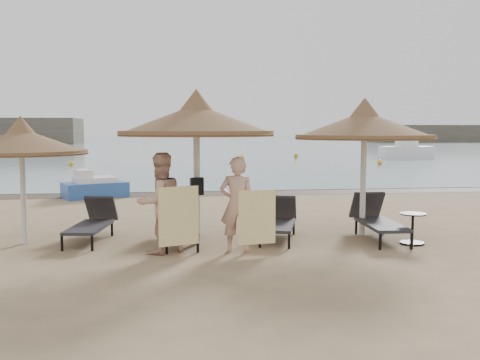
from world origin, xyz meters
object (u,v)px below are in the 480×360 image
object	(u,v)px
lounger_far_right	(377,219)
person_right	(237,197)
lounger_near_right	(279,220)
lounger_near_left	(179,223)
side_table	(412,229)
palapa_right	(364,126)
person_left	(160,195)
lounger_far_left	(93,222)
palapa_left	(21,142)
palapa_center	(196,121)
pedal_boat	(94,187)

from	to	relation	value
lounger_far_right	person_right	world-z (taller)	person_right
lounger_near_right	lounger_near_left	bearing A→B (deg)	-159.83
lounger_near_right	side_table	distance (m)	2.81
palapa_right	person_left	distance (m)	4.86
palapa_right	lounger_near_left	world-z (taller)	palapa_right
lounger_near_right	person_right	xyz separation A→B (m)	(-1.09, -1.24, 0.69)
side_table	person_left	size ratio (longest dim) A/B	0.29
lounger_near_right	lounger_far_right	xyz separation A→B (m)	(2.12, -0.30, 0.04)
lounger_near_left	lounger_far_left	bearing A→B (deg)	163.96
lounger_far_left	lounger_near_left	distance (m)	1.89
palapa_left	person_left	size ratio (longest dim) A/B	1.19
person_right	side_table	bearing A→B (deg)	-165.44
palapa_right	lounger_near_right	xyz separation A→B (m)	(-1.94, -0.09, -2.07)
lounger_far_left	lounger_near_left	xyz separation A→B (m)	(1.84, -0.44, 0.00)
palapa_center	person_left	world-z (taller)	palapa_center
lounger_far_left	person_right	bearing A→B (deg)	-18.90
palapa_right	lounger_far_right	bearing A→B (deg)	-64.83
lounger_near_right	person_left	world-z (taller)	person_left
palapa_right	pedal_boat	bearing A→B (deg)	132.57
lounger_far_left	lounger_near_left	size ratio (longest dim) A/B	1.02
lounger_far_left	lounger_near_right	xyz separation A→B (m)	(4.05, -0.31, -0.01)
side_table	person_right	world-z (taller)	person_right
palapa_left	side_table	size ratio (longest dim) A/B	4.17
palapa_center	person_left	distance (m)	1.77
lounger_near_right	person_right	world-z (taller)	person_right
person_left	lounger_near_left	bearing A→B (deg)	-139.69
palapa_left	lounger_far_left	bearing A→B (deg)	8.66
lounger_near_left	person_right	xyz separation A→B (m)	(1.12, -1.11, 0.69)
palapa_center	side_table	bearing A→B (deg)	-7.58
lounger_near_left	palapa_left	bearing A→B (deg)	173.23
lounger_far_left	lounger_far_right	xyz separation A→B (m)	(6.17, -0.61, 0.03)
palapa_left	lounger_near_right	size ratio (longest dim) A/B	1.31
palapa_right	lounger_near_left	size ratio (longest dim) A/B	1.54
lounger_far_right	side_table	distance (m)	0.85
lounger_far_left	lounger_near_left	world-z (taller)	lounger_near_left
lounger_far_left	lounger_near_right	bearing A→B (deg)	4.42
lounger_near_right	person_left	size ratio (longest dim) A/B	0.91
person_left	side_table	bearing A→B (deg)	152.19
palapa_right	person_left	world-z (taller)	palapa_right
lounger_far_left	pedal_boat	world-z (taller)	pedal_boat
side_table	person_right	distance (m)	3.82
palapa_left	lounger_near_right	xyz separation A→B (m)	(5.41, -0.10, -1.73)
palapa_left	lounger_far_right	world-z (taller)	palapa_left
palapa_left	lounger_near_left	bearing A→B (deg)	-4.07
side_table	person_left	xyz separation A→B (m)	(-5.21, -0.15, 0.83)
lounger_near_left	side_table	distance (m)	4.92
lounger_near_right	side_table	world-z (taller)	lounger_near_right
lounger_far_left	person_right	world-z (taller)	person_right
side_table	palapa_center	bearing A→B (deg)	172.42
lounger_far_left	lounger_near_left	bearing A→B (deg)	-4.58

